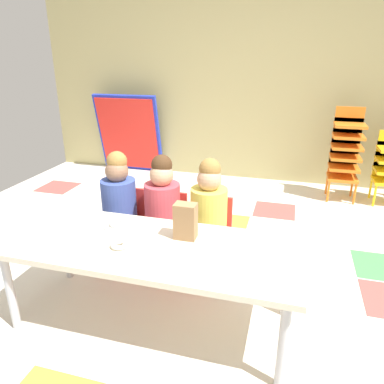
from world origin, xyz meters
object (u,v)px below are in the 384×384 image
object	(u,v)px
kid_chair_orange_stack	(346,150)
paper_plate_near_edge	(118,226)
craft_table	(151,251)
seated_child_near_camera	(119,199)
donut_powdered_on_plate	(118,223)
donut_powdered_loose	(119,245)
folded_activity_table	(129,134)
seated_child_far_right	(209,209)
seated_child_middle_seat	(163,204)
paper_plate_center_table	(85,229)
paper_bag_brown	(186,221)

from	to	relation	value
kid_chair_orange_stack	paper_plate_near_edge	xyz separation A→B (m)	(-1.61, -2.40, -0.02)
craft_table	seated_child_near_camera	bearing A→B (deg)	129.86
donut_powdered_on_plate	donut_powdered_loose	bearing A→B (deg)	-61.55
folded_activity_table	seated_child_far_right	bearing A→B (deg)	-53.64
craft_table	seated_child_far_right	xyz separation A→B (m)	(0.22, 0.57, 0.05)
seated_child_near_camera	donut_powdered_loose	world-z (taller)	seated_child_near_camera
seated_child_middle_seat	donut_powdered_on_plate	xyz separation A→B (m)	(-0.16, -0.41, 0.02)
seated_child_middle_seat	paper_plate_center_table	world-z (taller)	seated_child_middle_seat
seated_child_near_camera	seated_child_middle_seat	size ratio (longest dim) A/B	1.00
seated_child_middle_seat	kid_chair_orange_stack	size ratio (longest dim) A/B	0.88
paper_bag_brown	donut_powdered_on_plate	bearing A→B (deg)	176.13
folded_activity_table	donut_powdered_loose	bearing A→B (deg)	-66.01
folded_activity_table	paper_bag_brown	world-z (taller)	folded_activity_table
seated_child_near_camera	folded_activity_table	distance (m)	2.49
kid_chair_orange_stack	folded_activity_table	distance (m)	2.81
craft_table	seated_child_middle_seat	world-z (taller)	seated_child_middle_seat
craft_table	kid_chair_orange_stack	world-z (taller)	kid_chair_orange_stack
paper_plate_center_table	kid_chair_orange_stack	bearing A→B (deg)	54.38
seated_child_near_camera	donut_powdered_on_plate	xyz separation A→B (m)	(0.19, -0.41, 0.02)
seated_child_far_right	donut_powdered_on_plate	world-z (taller)	seated_child_far_right
paper_bag_brown	seated_child_middle_seat	bearing A→B (deg)	124.64
seated_child_middle_seat	folded_activity_table	bearing A→B (deg)	120.27
seated_child_far_right	donut_powdered_loose	world-z (taller)	seated_child_far_right
kid_chair_orange_stack	paper_plate_center_table	xyz separation A→B (m)	(-1.79, -2.49, -0.02)
paper_plate_near_edge	donut_powdered_on_plate	bearing A→B (deg)	-135.00
craft_table	seated_child_far_right	size ratio (longest dim) A/B	1.90
folded_activity_table	paper_plate_center_table	bearing A→B (deg)	-70.27
seated_child_near_camera	donut_powdered_loose	size ratio (longest dim) A/B	8.90
kid_chair_orange_stack	paper_bag_brown	distance (m)	2.69
kid_chair_orange_stack	seated_child_near_camera	bearing A→B (deg)	-132.30
paper_plate_center_table	craft_table	bearing A→B (deg)	-7.66
paper_bag_brown	paper_plate_near_edge	xyz separation A→B (m)	(-0.46, 0.03, -0.11)
seated_child_near_camera	paper_plate_near_edge	distance (m)	0.46
paper_plate_near_edge	seated_child_near_camera	bearing A→B (deg)	114.91
seated_child_near_camera	folded_activity_table	size ratio (longest dim) A/B	0.84
folded_activity_table	paper_bag_brown	xyz separation A→B (m)	(1.64, -2.73, 0.12)
paper_bag_brown	donut_powdered_on_plate	xyz separation A→B (m)	(-0.46, 0.03, -0.09)
kid_chair_orange_stack	donut_powdered_on_plate	bearing A→B (deg)	-123.92
seated_child_middle_seat	kid_chair_orange_stack	distance (m)	2.46
seated_child_middle_seat	seated_child_far_right	xyz separation A→B (m)	(0.35, 0.00, 0.00)
folded_activity_table	paper_plate_near_edge	bearing A→B (deg)	-66.43
seated_child_middle_seat	paper_plate_center_table	xyz separation A→B (m)	(-0.33, -0.51, -0.00)
seated_child_near_camera	folded_activity_table	bearing A→B (deg)	113.33
seated_child_far_right	paper_plate_near_edge	xyz separation A→B (m)	(-0.50, -0.41, -0.00)
seated_child_near_camera	paper_bag_brown	world-z (taller)	seated_child_near_camera
paper_plate_near_edge	donut_powdered_on_plate	world-z (taller)	donut_powdered_on_plate
donut_powdered_loose	paper_plate_near_edge	bearing A→B (deg)	118.45
seated_child_far_right	folded_activity_table	world-z (taller)	folded_activity_table
donut_powdered_loose	donut_powdered_on_plate	bearing A→B (deg)	118.45
paper_plate_center_table	donut_powdered_on_plate	distance (m)	0.20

